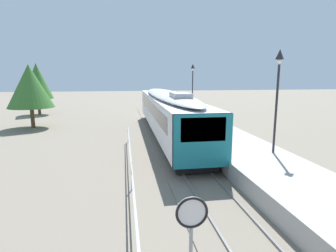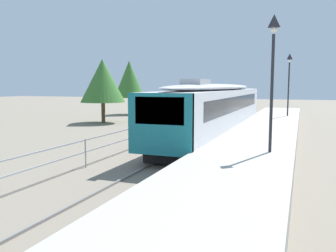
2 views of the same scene
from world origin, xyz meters
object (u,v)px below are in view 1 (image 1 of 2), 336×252
(platform_lamp_far_end, at_px, (193,79))
(speed_limit_sign, at_px, (191,231))
(platform_lamp_mid_platform, at_px, (278,82))
(commuter_train, at_px, (168,110))

(platform_lamp_far_end, relative_size, speed_limit_sign, 1.91)
(platform_lamp_far_end, bearing_deg, platform_lamp_mid_platform, -90.00)
(commuter_train, relative_size, platform_lamp_far_end, 3.90)
(platform_lamp_mid_platform, xyz_separation_m, speed_limit_sign, (-6.63, -8.67, -2.50))
(platform_lamp_mid_platform, relative_size, speed_limit_sign, 1.91)
(platform_lamp_mid_platform, bearing_deg, commuter_train, 115.12)
(commuter_train, bearing_deg, platform_lamp_mid_platform, -64.88)
(commuter_train, relative_size, platform_lamp_mid_platform, 3.90)
(commuter_train, height_order, platform_lamp_far_end, platform_lamp_far_end)
(commuter_train, distance_m, platform_lamp_mid_platform, 10.31)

